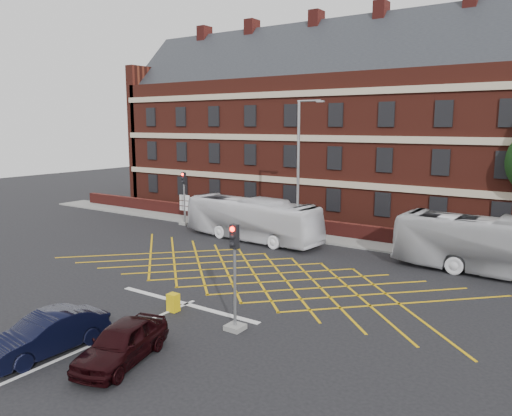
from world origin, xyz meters
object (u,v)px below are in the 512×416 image
Objects in this scene: bus_right at (505,247)px; traffic_light_far at (184,203)px; utility_cabinet at (173,302)px; car_maroon at (122,343)px; direction_signs at (185,204)px; car_navy at (47,334)px; traffic_light_near at (235,287)px; bus_left at (252,219)px; street_lamp at (299,198)px.

traffic_light_far reaches higher than bus_right.
utility_cabinet is (12.61, -14.59, -1.37)m from traffic_light_far.
direction_signs reaches higher than car_maroon.
car_navy reaches higher than car_maroon.
car_navy is at bearing -128.49° from traffic_light_near.
street_lamp reaches higher than bus_left.
street_lamp is at bearing -14.50° from direction_signs.
street_lamp is (-2.90, 17.35, 2.65)m from car_maroon.
traffic_light_far reaches higher than car_navy.
traffic_light_far reaches higher than car_maroon.
car_navy is 23.28m from traffic_light_far.
street_lamp is at bearing 93.00° from car_navy.
traffic_light_far is 1.94× the size of direction_signs.
street_lamp reaches higher than car_navy.
street_lamp is at bearing 95.14° from bus_right.
car_navy is 5.58m from utility_cabinet.
utility_cabinet is (-11.11, -13.74, -1.21)m from bus_right.
car_maroon is 0.43× the size of street_lamp.
traffic_light_near is at bearing -42.45° from traffic_light_far.
bus_left is at bearing 175.62° from street_lamp.
car_navy is 1.03× the size of traffic_light_near.
traffic_light_near is 1.00× the size of traffic_light_far.
car_maroon is at bearing -52.43° from direction_signs.
bus_right is 5.25× the size of direction_signs.
bus_left is 14.14m from utility_cabinet.
traffic_light_far is at bearing 171.66° from street_lamp.
bus_left is at bearing -18.61° from direction_signs.
bus_left is at bearing 122.30° from traffic_light_near.
street_lamp is 12.08× the size of utility_cabinet.
traffic_light_far is (-23.71, 0.84, 0.16)m from bus_right.
utility_cabinet is at bearing -49.16° from traffic_light_far.
direction_signs is (-1.49, 1.68, -0.39)m from traffic_light_far.
utility_cabinet is at bearing 142.19° from bus_right.
traffic_light_near is 1.94× the size of direction_signs.
car_maroon is 17.79m from street_lamp.
utility_cabinet is at bearing -85.34° from street_lamp.
traffic_light_near is at bearing 152.08° from bus_right.
utility_cabinet is at bearing 97.80° from car_maroon.
traffic_light_near is (1.57, 4.38, 1.06)m from car_maroon.
car_navy is at bearing 149.21° from bus_right.
bus_right is 15.82m from traffic_light_near.
bus_left is at bearing -10.34° from traffic_light_far.
bus_left is at bearing 96.36° from car_maroon.
traffic_light_far is at bearing 130.84° from utility_cabinet.
street_lamp is at bearing 84.75° from car_maroon.
utility_cabinet is (1.05, -12.89, -2.96)m from street_lamp.
traffic_light_far is (-11.73, 20.09, 1.04)m from car_navy.
car_maroon is at bearing -80.50° from street_lamp.
utility_cabinet is (0.88, 5.50, -0.33)m from car_navy.
bus_right is at bearing 60.95° from traffic_light_near.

